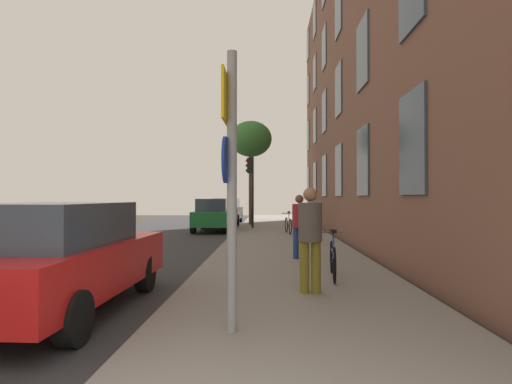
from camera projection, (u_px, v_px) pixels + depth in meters
ground_plane at (197, 238)px, 16.98m from camera, size 41.80×41.80×0.00m
road_asphalt at (148, 238)px, 17.04m from camera, size 7.00×38.00×0.01m
sidewalk at (281, 237)px, 16.87m from camera, size 4.20×38.00×0.12m
building_facade at (345, 66)px, 16.38m from camera, size 0.56×27.00×14.02m
sign_post at (230, 172)px, 4.83m from camera, size 0.16×0.60×3.34m
traffic_light at (251, 179)px, 21.08m from camera, size 0.43×0.24×3.69m
tree_near at (251, 140)px, 23.56m from camera, size 2.44×2.44×6.02m
bicycle_0 at (333, 259)px, 8.00m from camera, size 0.42×1.74×0.96m
bicycle_1 at (303, 232)px, 14.00m from camera, size 0.46×1.64×0.97m
bicycle_2 at (288, 225)px, 17.66m from camera, size 0.42×1.75×0.97m
pedestrian_0 at (310, 233)px, 6.75m from camera, size 0.51×0.51×1.76m
pedestrian_1 at (299, 222)px, 10.50m from camera, size 0.52×0.52×1.66m
car_0 at (59, 257)px, 5.93m from camera, size 1.94×4.24×1.62m
car_1 at (214, 214)px, 20.34m from camera, size 1.84×4.53×1.62m
car_2 at (227, 211)px, 26.15m from camera, size 1.77×4.26×1.62m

